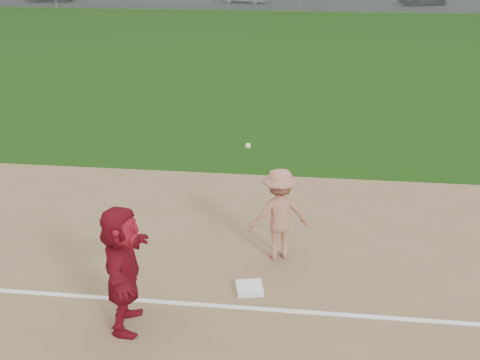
# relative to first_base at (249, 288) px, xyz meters

# --- Properties ---
(ground) EXTENTS (160.00, 160.00, 0.00)m
(ground) POSITION_rel_first_base_xyz_m (-0.38, 0.28, -0.07)
(ground) COLOR #163C0B
(ground) RESTS_ON ground
(foul_line) EXTENTS (60.00, 0.10, 0.01)m
(foul_line) POSITION_rel_first_base_xyz_m (-0.38, -0.52, -0.04)
(foul_line) COLOR white
(foul_line) RESTS_ON infield_dirt
(parking_asphalt) EXTENTS (120.00, 10.00, 0.01)m
(parking_asphalt) POSITION_rel_first_base_xyz_m (-0.38, 46.28, -0.06)
(parking_asphalt) COLOR black
(parking_asphalt) RESTS_ON ground
(first_base) EXTENTS (0.52, 0.52, 0.10)m
(first_base) POSITION_rel_first_base_xyz_m (0.00, 0.00, 0.00)
(first_base) COLOR white
(first_base) RESTS_ON infield_dirt
(base_runner) EXTENTS (0.86, 1.92, 2.00)m
(base_runner) POSITION_rel_first_base_xyz_m (-1.76, -1.19, 0.95)
(base_runner) COLOR maroon
(base_runner) RESTS_ON infield_dirt
(first_base_play) EXTENTS (1.27, 1.14, 2.41)m
(first_base_play) POSITION_rel_first_base_xyz_m (0.40, 1.25, 0.82)
(first_base_play) COLOR #939396
(first_base_play) RESTS_ON infield_dirt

